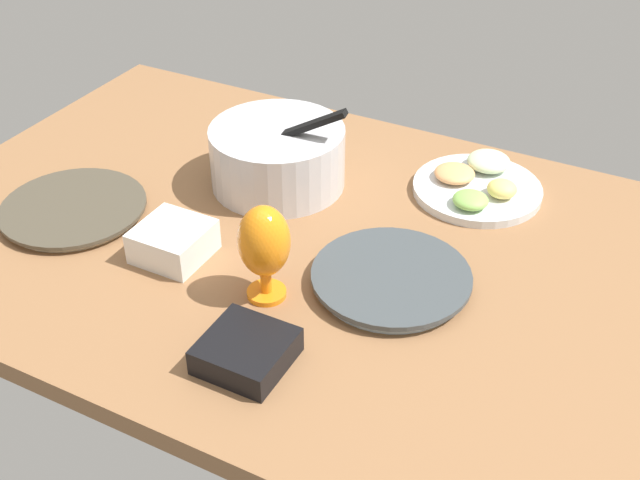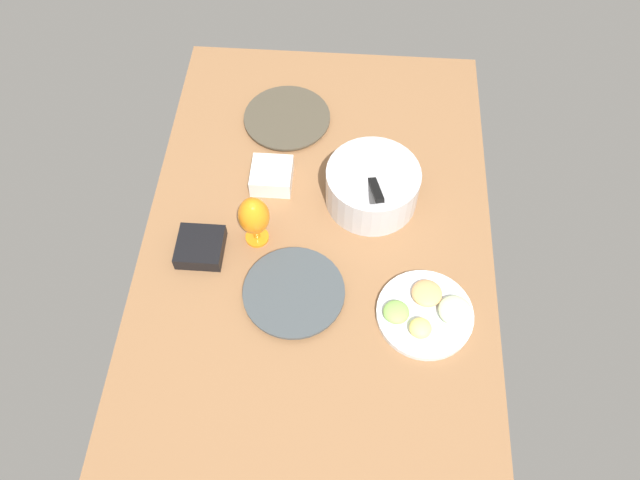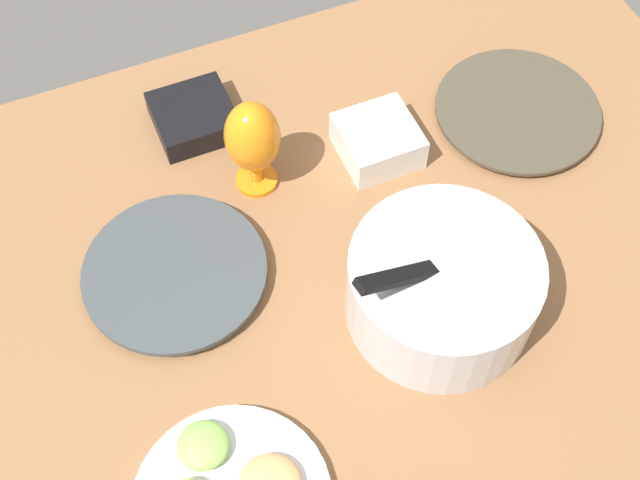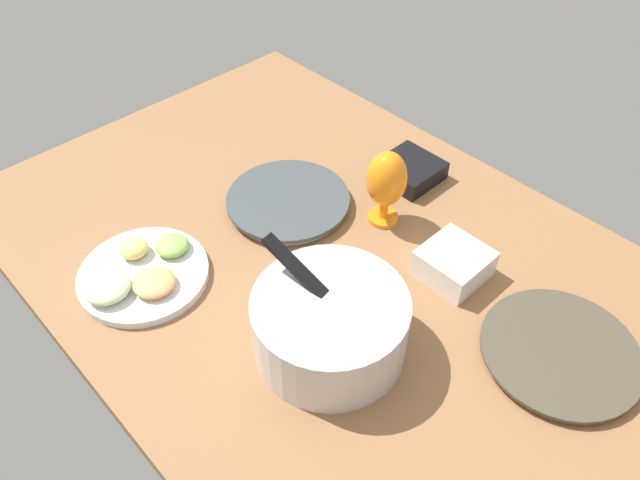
{
  "view_description": "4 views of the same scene",
  "coord_description": "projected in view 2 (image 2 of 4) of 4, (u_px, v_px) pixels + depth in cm",
  "views": [
    {
      "loc": [
        61.45,
        -110.94,
        90.83
      ],
      "look_at": [
        5.15,
        -2.95,
        3.3
      ],
      "focal_mm": 45.35,
      "sensor_mm": 36.0,
      "label": 1
    },
    {
      "loc": [
        100.14,
        7.77,
        156.38
      ],
      "look_at": [
        3.82,
        0.98,
        3.3
      ],
      "focal_mm": 34.84,
      "sensor_mm": 36.0,
      "label": 2
    },
    {
      "loc": [
        26.04,
        65.4,
        114.49
      ],
      "look_at": [
        -2.03,
        -0.99,
        3.3
      ],
      "focal_mm": 47.6,
      "sensor_mm": 36.0,
      "label": 3
    },
    {
      "loc": [
        -61.82,
        63.02,
        94.22
      ],
      "look_at": [
        4.84,
        -0.41,
        3.3
      ],
      "focal_mm": 34.11,
      "sensor_mm": 36.0,
      "label": 4
    }
  ],
  "objects": [
    {
      "name": "dinner_plate_left",
      "position": [
        287.0,
        119.0,
        2.1
      ],
      "size": [
        29.19,
        29.19,
        2.03
      ],
      "color": "beige",
      "rests_on": "ground_plane"
    },
    {
      "name": "hurricane_glass_orange",
      "position": [
        254.0,
        217.0,
        1.76
      ],
      "size": [
        9.01,
        9.01,
        18.36
      ],
      "color": "orange",
      "rests_on": "ground_plane"
    },
    {
      "name": "square_bowl_white",
      "position": [
        272.0,
        175.0,
        1.94
      ],
      "size": [
        12.64,
        12.64,
        6.27
      ],
      "color": "white",
      "rests_on": "ground_plane"
    },
    {
      "name": "dinner_plate_right",
      "position": [
        294.0,
        293.0,
        1.74
      ],
      "size": [
        28.72,
        28.72,
        2.58
      ],
      "color": "silver",
      "rests_on": "ground_plane"
    },
    {
      "name": "mixing_bowl",
      "position": [
        372.0,
        185.0,
        1.87
      ],
      "size": [
        29.38,
        28.24,
        19.84
      ],
      "color": "silver",
      "rests_on": "ground_plane"
    },
    {
      "name": "fruit_platter",
      "position": [
        427.0,
        312.0,
        1.7
      ],
      "size": [
        26.84,
        26.84,
        5.27
      ],
      "color": "silver",
      "rests_on": "ground_plane"
    },
    {
      "name": "square_bowl_black",
      "position": [
        200.0,
        247.0,
        1.81
      ],
      "size": [
        13.42,
        13.42,
        4.59
      ],
      "color": "black",
      "rests_on": "ground_plane"
    },
    {
      "name": "ground_plane",
      "position": [
        318.0,
        238.0,
        1.88
      ],
      "size": [
        160.0,
        104.0,
        4.0
      ],
      "primitive_type": "cube",
      "color": "#8C603D"
    }
  ]
}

